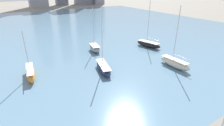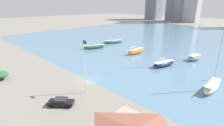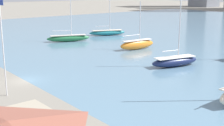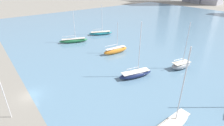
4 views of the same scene
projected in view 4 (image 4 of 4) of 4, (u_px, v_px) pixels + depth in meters
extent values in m
plane|color=gray|center=(30.00, 96.00, 36.47)|extent=(500.00, 500.00, 0.00)
cube|color=slate|center=(202.00, 35.00, 74.53)|extent=(180.00, 140.00, 0.00)
cylinder|color=silver|center=(2.00, 90.00, 28.33)|extent=(0.14, 0.14, 11.66)
ellipsoid|color=#1E757F|center=(101.00, 33.00, 74.98)|extent=(6.14, 10.17, 1.42)
cube|color=beige|center=(101.00, 32.00, 74.69)|extent=(5.03, 8.34, 0.10)
cube|color=#2D2D33|center=(101.00, 34.00, 75.15)|extent=(0.87, 1.73, 0.64)
cylinder|color=silver|center=(102.00, 18.00, 72.39)|extent=(0.18, 0.18, 11.06)
cylinder|color=silver|center=(98.00, 29.00, 73.91)|extent=(1.72, 3.72, 0.14)
ellipsoid|color=#19234C|center=(136.00, 74.00, 42.94)|extent=(4.32, 9.10, 1.60)
cube|color=silver|center=(136.00, 72.00, 42.61)|extent=(3.54, 7.46, 0.10)
cube|color=#2D2D33|center=(135.00, 76.00, 43.13)|extent=(0.53, 1.58, 0.72)
cylinder|color=silver|center=(140.00, 48.00, 40.16)|extent=(0.18, 0.18, 12.06)
cylinder|color=silver|center=(133.00, 68.00, 41.76)|extent=(0.89, 3.13, 0.14)
ellipsoid|color=#236B3D|center=(74.00, 41.00, 65.89)|extent=(5.74, 10.46, 1.58)
cube|color=#BCB7AD|center=(73.00, 39.00, 65.56)|extent=(4.70, 8.58, 0.10)
cube|color=#2D2D33|center=(74.00, 42.00, 66.08)|extent=(0.84, 1.81, 0.71)
cylinder|color=silver|center=(74.00, 25.00, 63.47)|extent=(0.18, 0.18, 10.27)
cylinder|color=silver|center=(69.00, 36.00, 64.68)|extent=(1.87, 4.42, 0.14)
ellipsoid|color=gray|center=(181.00, 65.00, 46.99)|extent=(3.72, 6.53, 1.86)
cube|color=beige|center=(181.00, 62.00, 46.60)|extent=(3.05, 5.36, 0.10)
cube|color=#2D2D33|center=(181.00, 67.00, 47.22)|extent=(0.37, 1.12, 0.84)
cylinder|color=silver|center=(187.00, 43.00, 44.42)|extent=(0.18, 0.18, 10.65)
cylinder|color=silver|center=(179.00, 59.00, 45.62)|extent=(0.79, 3.32, 0.14)
ellipsoid|color=orange|center=(116.00, 51.00, 56.32)|extent=(2.57, 8.74, 2.01)
cube|color=silver|center=(116.00, 48.00, 55.90)|extent=(2.11, 7.17, 0.10)
cube|color=#2D2D33|center=(116.00, 52.00, 56.57)|extent=(0.31, 1.56, 0.90)
cylinder|color=silver|center=(117.00, 35.00, 54.41)|extent=(0.18, 0.18, 8.05)
cylinder|color=silver|center=(111.00, 45.00, 54.64)|extent=(0.60, 4.50, 0.14)
ellipsoid|color=beige|center=(173.00, 125.00, 27.90)|extent=(2.27, 8.55, 1.99)
cube|color=beige|center=(173.00, 121.00, 27.49)|extent=(1.86, 7.01, 0.10)
cylinder|color=silver|center=(183.00, 86.00, 25.12)|extent=(0.18, 0.18, 12.24)
cylinder|color=silver|center=(169.00, 120.00, 26.11)|extent=(0.21, 4.41, 0.14)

